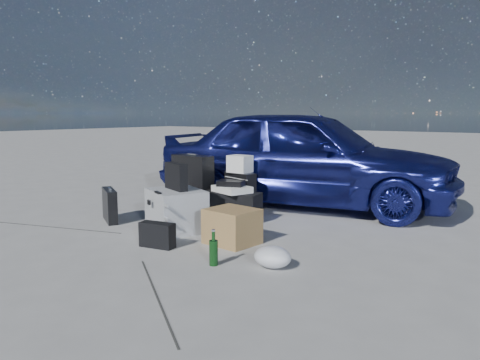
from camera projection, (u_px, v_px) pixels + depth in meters
name	position (u px, v px, depth m)	size (l,w,h in m)	color
ground	(181.00, 239.00, 4.75)	(60.00, 60.00, 0.00)	#9D9C99
car	(305.00, 157.00, 6.35)	(1.59, 3.95, 1.35)	navy
pelican_case	(176.00, 210.00, 5.06)	(0.62, 0.50, 0.45)	#949799
laptop_bag	(176.00, 176.00, 5.02)	(0.38, 0.10, 0.29)	black
briefcase	(110.00, 205.00, 5.50)	(0.49, 0.11, 0.38)	black
suitcase_left	(193.00, 184.00, 5.92)	(0.57, 0.21, 0.74)	black
suitcase_right	(240.00, 194.00, 5.85)	(0.45, 0.16, 0.54)	black
white_carton	(240.00, 164.00, 5.80)	(0.27, 0.21, 0.21)	silver
duffel_bag	(231.00, 206.00, 5.53)	(0.69, 0.29, 0.34)	black
flat_box_white	(232.00, 189.00, 5.50)	(0.42, 0.32, 0.07)	silver
flat_box_black	(231.00, 183.00, 5.50)	(0.30, 0.21, 0.06)	black
cardboard_box	(232.00, 226.00, 4.56)	(0.46, 0.40, 0.34)	olive
plastic_bag	(272.00, 257.00, 3.86)	(0.32, 0.27, 0.18)	silver
messenger_bag	(157.00, 235.00, 4.44)	(0.34, 0.13, 0.24)	black
green_bottle	(214.00, 248.00, 3.90)	(0.07, 0.07, 0.29)	black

